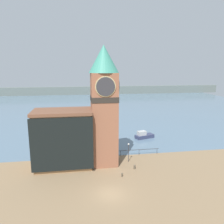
{
  "coord_description": "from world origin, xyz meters",
  "views": [
    {
      "loc": [
        -3.87,
        -26.59,
        16.94
      ],
      "look_at": [
        1.35,
        7.48,
        9.87
      ],
      "focal_mm": 35.0,
      "sensor_mm": 36.0,
      "label": 1
    }
  ],
  "objects_px": {
    "clock_tower": "(104,103)",
    "lamp_post": "(129,149)",
    "boat_near": "(144,135)",
    "pier_building": "(63,139)",
    "mooring_bollard_far": "(135,167)",
    "mooring_bollard_near": "(122,174)"
  },
  "relations": [
    {
      "from": "clock_tower",
      "to": "boat_near",
      "type": "height_order",
      "value": "clock_tower"
    },
    {
      "from": "boat_near",
      "to": "mooring_bollard_far",
      "type": "bearing_deg",
      "value": -129.12
    },
    {
      "from": "clock_tower",
      "to": "mooring_bollard_far",
      "type": "distance_m",
      "value": 11.92
    },
    {
      "from": "clock_tower",
      "to": "lamp_post",
      "type": "distance_m",
      "value": 9.47
    },
    {
      "from": "clock_tower",
      "to": "lamp_post",
      "type": "relative_size",
      "value": 5.85
    },
    {
      "from": "clock_tower",
      "to": "lamp_post",
      "type": "bearing_deg",
      "value": -1.26
    },
    {
      "from": "clock_tower",
      "to": "pier_building",
      "type": "xyz_separation_m",
      "value": [
        -7.08,
        -0.23,
        -5.88
      ]
    },
    {
      "from": "boat_near",
      "to": "pier_building",
      "type": "bearing_deg",
      "value": -161.95
    },
    {
      "from": "clock_tower",
      "to": "boat_near",
      "type": "relative_size",
      "value": 4.17
    },
    {
      "from": "clock_tower",
      "to": "pier_building",
      "type": "height_order",
      "value": "clock_tower"
    },
    {
      "from": "lamp_post",
      "to": "clock_tower",
      "type": "bearing_deg",
      "value": 178.74
    },
    {
      "from": "clock_tower",
      "to": "pier_building",
      "type": "bearing_deg",
      "value": -178.11
    },
    {
      "from": "clock_tower",
      "to": "boat_near",
      "type": "xyz_separation_m",
      "value": [
        11.13,
        12.58,
        -10.22
      ]
    },
    {
      "from": "pier_building",
      "to": "mooring_bollard_near",
      "type": "bearing_deg",
      "value": -29.53
    },
    {
      "from": "mooring_bollard_near",
      "to": "mooring_bollard_far",
      "type": "xyz_separation_m",
      "value": [
        2.64,
        2.31,
        0.05
      ]
    },
    {
      "from": "pier_building",
      "to": "lamp_post",
      "type": "relative_size",
      "value": 2.83
    },
    {
      "from": "pier_building",
      "to": "mooring_bollard_near",
      "type": "distance_m",
      "value": 11.56
    },
    {
      "from": "pier_building",
      "to": "mooring_bollard_far",
      "type": "height_order",
      "value": "pier_building"
    },
    {
      "from": "mooring_bollard_near",
      "to": "lamp_post",
      "type": "relative_size",
      "value": 0.19
    },
    {
      "from": "pier_building",
      "to": "mooring_bollard_far",
      "type": "relative_size",
      "value": 12.85
    },
    {
      "from": "boat_near",
      "to": "clock_tower",
      "type": "bearing_deg",
      "value": -148.58
    },
    {
      "from": "lamp_post",
      "to": "mooring_bollard_far",
      "type": "bearing_deg",
      "value": -82.98
    }
  ]
}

